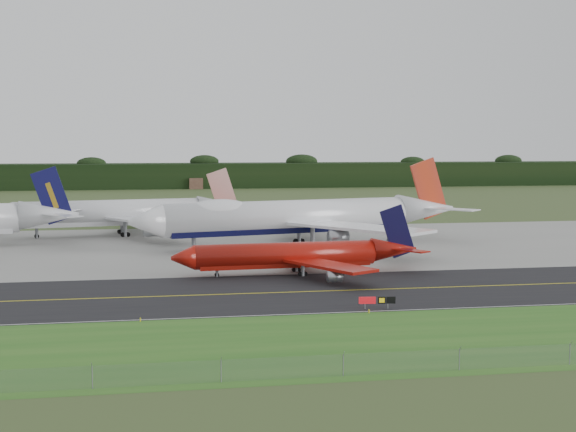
{
  "coord_description": "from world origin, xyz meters",
  "views": [
    {
      "loc": [
        -24.31,
        -122.81,
        23.01
      ],
      "look_at": [
        0.49,
        22.0,
        9.23
      ],
      "focal_mm": 50.0,
      "sensor_mm": 36.0,
      "label": 1
    }
  ],
  "objects_px": {
    "jet_star_tail": "(122,213)",
    "taxiway_sign": "(377,300)",
    "jet_ba_747": "(299,217)",
    "jet_red_737": "(299,255)"
  },
  "relations": [
    {
      "from": "jet_ba_747",
      "to": "taxiway_sign",
      "type": "relative_size",
      "value": 15.07
    },
    {
      "from": "jet_red_737",
      "to": "taxiway_sign",
      "type": "bearing_deg",
      "value": -80.21
    },
    {
      "from": "jet_red_737",
      "to": "jet_ba_747",
      "type": "bearing_deg",
      "value": 79.62
    },
    {
      "from": "jet_star_tail",
      "to": "jet_ba_747",
      "type": "bearing_deg",
      "value": -35.8
    },
    {
      "from": "jet_ba_747",
      "to": "jet_red_737",
      "type": "bearing_deg",
      "value": -100.38
    },
    {
      "from": "jet_red_737",
      "to": "jet_star_tail",
      "type": "height_order",
      "value": "jet_star_tail"
    },
    {
      "from": "jet_ba_747",
      "to": "taxiway_sign",
      "type": "height_order",
      "value": "jet_ba_747"
    },
    {
      "from": "jet_ba_747",
      "to": "jet_star_tail",
      "type": "distance_m",
      "value": 47.69
    },
    {
      "from": "jet_ba_747",
      "to": "jet_red_737",
      "type": "distance_m",
      "value": 36.22
    },
    {
      "from": "jet_star_tail",
      "to": "taxiway_sign",
      "type": "xyz_separation_m",
      "value": [
        37.42,
        -93.8,
        -4.22
      ]
    }
  ]
}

